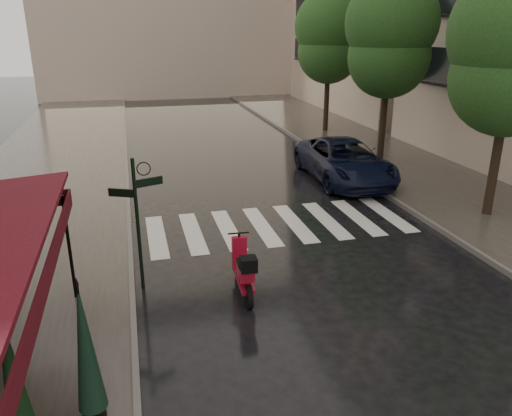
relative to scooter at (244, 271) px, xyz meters
name	(u,v)px	position (x,y,z in m)	size (l,w,h in m)	color
ground	(217,358)	(-1.01, -2.16, -0.57)	(120.00, 120.00, 0.00)	black
sidewalk_near	(45,184)	(-5.51, 9.84, -0.51)	(6.00, 60.00, 0.12)	#38332D
sidewalk_far	(395,160)	(9.24, 9.84, -0.51)	(5.50, 60.00, 0.12)	#38332D
curb_near	(127,178)	(-2.46, 9.84, -0.50)	(0.12, 60.00, 0.16)	#595651
curb_far	(337,164)	(6.44, 9.84, -0.50)	(0.12, 60.00, 0.16)	#595651
crosswalk	(278,224)	(1.97, 3.84, -0.56)	(7.85, 3.20, 0.01)	silver
signpost	(137,214)	(-2.20, 0.84, 1.26)	(1.17, 0.29, 3.10)	black
tree_mid	(391,30)	(8.49, 9.84, 5.02)	(3.80, 3.80, 8.34)	black
tree_far	(330,32)	(8.69, 16.84, 4.89)	(3.80, 3.80, 8.16)	black
scooter	(244,271)	(0.00, 0.00, 0.00)	(0.50, 1.87, 1.23)	black
parked_car	(344,161)	(5.82, 7.76, 0.22)	(2.61, 5.67, 1.58)	black
parasol_front	(13,378)	(-3.97, -3.75, 0.82)	(0.42, 0.42, 2.36)	black
parasol_back	(86,348)	(-3.09, -3.27, 0.80)	(0.43, 0.43, 2.32)	black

